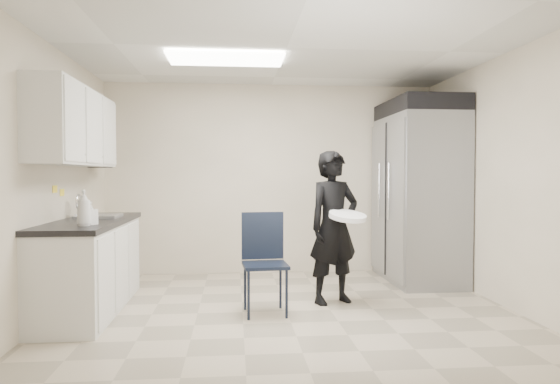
{
  "coord_description": "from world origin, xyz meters",
  "views": [
    {
      "loc": [
        -0.51,
        -4.89,
        1.36
      ],
      "look_at": [
        -0.05,
        0.2,
        1.18
      ],
      "focal_mm": 32.0,
      "sensor_mm": 36.0,
      "label": 1
    }
  ],
  "objects": [
    {
      "name": "floor",
      "position": [
        0.0,
        0.0,
        0.0
      ],
      "size": [
        4.5,
        4.5,
        0.0
      ],
      "primitive_type": "plane",
      "color": "#B1A28B",
      "rests_on": "ground"
    },
    {
      "name": "ceiling",
      "position": [
        0.0,
        0.0,
        2.6
      ],
      "size": [
        4.5,
        4.5,
        0.0
      ],
      "primitive_type": "plane",
      "rotation": [
        3.14,
        0.0,
        0.0
      ],
      "color": "silver",
      "rests_on": "back_wall"
    },
    {
      "name": "back_wall",
      "position": [
        0.0,
        2.0,
        1.3
      ],
      "size": [
        4.5,
        0.0,
        4.5
      ],
      "primitive_type": "plane",
      "rotation": [
        1.57,
        0.0,
        0.0
      ],
      "color": "beige",
      "rests_on": "floor"
    },
    {
      "name": "left_wall",
      "position": [
        -2.25,
        0.0,
        1.3
      ],
      "size": [
        0.0,
        4.0,
        4.0
      ],
      "primitive_type": "plane",
      "rotation": [
        1.57,
        0.0,
        1.57
      ],
      "color": "beige",
      "rests_on": "floor"
    },
    {
      "name": "right_wall",
      "position": [
        2.25,
        0.0,
        1.3
      ],
      "size": [
        0.0,
        4.0,
        4.0
      ],
      "primitive_type": "plane",
      "rotation": [
        1.57,
        0.0,
        -1.57
      ],
      "color": "beige",
      "rests_on": "floor"
    },
    {
      "name": "ceiling_panel",
      "position": [
        -0.6,
        0.4,
        2.57
      ],
      "size": [
        1.2,
        0.6,
        0.02
      ],
      "primitive_type": "cube",
      "color": "white",
      "rests_on": "ceiling"
    },
    {
      "name": "lower_counter",
      "position": [
        -1.95,
        0.2,
        0.43
      ],
      "size": [
        0.6,
        1.9,
        0.86
      ],
      "primitive_type": "cube",
      "color": "silver",
      "rests_on": "floor"
    },
    {
      "name": "countertop",
      "position": [
        -1.95,
        0.2,
        0.89
      ],
      "size": [
        0.64,
        1.95,
        0.05
      ],
      "primitive_type": "cube",
      "color": "black",
      "rests_on": "lower_counter"
    },
    {
      "name": "sink",
      "position": [
        -1.93,
        0.45,
        0.87
      ],
      "size": [
        0.42,
        0.4,
        0.14
      ],
      "primitive_type": "cube",
      "color": "gray",
      "rests_on": "countertop"
    },
    {
      "name": "faucet",
      "position": [
        -2.13,
        0.45,
        1.02
      ],
      "size": [
        0.02,
        0.02,
        0.24
      ],
      "primitive_type": "cylinder",
      "color": "silver",
      "rests_on": "countertop"
    },
    {
      "name": "upper_cabinets",
      "position": [
        -2.08,
        0.2,
        1.83
      ],
      "size": [
        0.35,
        1.8,
        0.75
      ],
      "primitive_type": "cube",
      "color": "silver",
      "rests_on": "left_wall"
    },
    {
      "name": "towel_dispenser",
      "position": [
        -2.14,
        1.35,
        1.62
      ],
      "size": [
        0.22,
        0.3,
        0.35
      ],
      "primitive_type": "cube",
      "color": "black",
      "rests_on": "left_wall"
    },
    {
      "name": "notice_sticker_left",
      "position": [
        -2.24,
        0.1,
        1.22
      ],
      "size": [
        0.0,
        0.12,
        0.07
      ],
      "primitive_type": "cube",
      "color": "yellow",
      "rests_on": "left_wall"
    },
    {
      "name": "notice_sticker_right",
      "position": [
        -2.24,
        0.3,
        1.18
      ],
      "size": [
        0.0,
        0.12,
        0.07
      ],
      "primitive_type": "cube",
      "color": "yellow",
      "rests_on": "left_wall"
    },
    {
      "name": "commercial_fridge",
      "position": [
        1.83,
        1.27,
        1.05
      ],
      "size": [
        0.8,
        1.35,
        2.1
      ],
      "primitive_type": "cube",
      "color": "gray",
      "rests_on": "floor"
    },
    {
      "name": "fridge_compressor",
      "position": [
        1.83,
        1.27,
        2.2
      ],
      "size": [
        0.8,
        1.35,
        0.2
      ],
      "primitive_type": "cube",
      "color": "black",
      "rests_on": "commercial_fridge"
    },
    {
      "name": "folding_chair",
      "position": [
        -0.22,
        -0.08,
        0.48
      ],
      "size": [
        0.45,
        0.45,
        0.96
      ],
      "primitive_type": "cube",
      "rotation": [
        0.0,
        0.0,
        0.07
      ],
      "color": "black",
      "rests_on": "floor"
    },
    {
      "name": "man_tuxedo",
      "position": [
        0.53,
        0.29,
        0.81
      ],
      "size": [
        0.7,
        0.59,
        1.61
      ],
      "primitive_type": "imported",
      "rotation": [
        0.0,
        0.0,
        0.39
      ],
      "color": "black",
      "rests_on": "floor"
    },
    {
      "name": "bucket_lid",
      "position": [
        0.63,
        0.06,
        0.94
      ],
      "size": [
        0.49,
        0.49,
        0.05
      ],
      "primitive_type": "cylinder",
      "rotation": [
        0.0,
        0.0,
        0.39
      ],
      "color": "silver",
      "rests_on": "man_tuxedo"
    },
    {
      "name": "soap_bottle_a",
      "position": [
        -1.83,
        -0.41,
        1.07
      ],
      "size": [
        0.14,
        0.14,
        0.32
      ],
      "primitive_type": "imported",
      "rotation": [
        0.0,
        0.0,
        0.13
      ],
      "color": "silver",
      "rests_on": "countertop"
    },
    {
      "name": "soap_bottle_b",
      "position": [
        -1.8,
        -0.3,
        1.01
      ],
      "size": [
        0.13,
        0.13,
        0.21
      ],
      "primitive_type": "imported",
      "rotation": [
        0.0,
        0.0,
        -0.52
      ],
      "color": "#B8B7C4",
      "rests_on": "countertop"
    }
  ]
}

